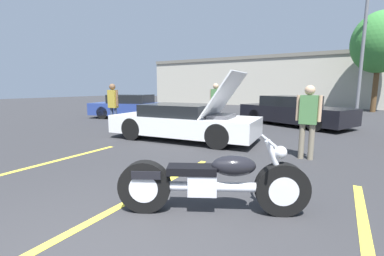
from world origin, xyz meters
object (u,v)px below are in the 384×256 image
(show_car_hood_open, at_px, (184,122))
(spectator_midground, at_px, (216,101))
(light_pole, at_px, (366,30))
(parked_car_mid_row, at_px, (293,111))
(spectator_by_show_car, at_px, (113,103))
(tree_background, at_px, (380,43))
(spectator_near_motorcycle, at_px, (308,116))
(motorcycle, at_px, (212,183))
(parked_car_left_row, at_px, (134,107))

(show_car_hood_open, relative_size, spectator_midground, 2.60)
(light_pole, relative_size, show_car_hood_open, 1.93)
(parked_car_mid_row, distance_m, spectator_by_show_car, 7.43)
(tree_background, bearing_deg, spectator_near_motorcycle, -99.67)
(motorcycle, distance_m, spectator_by_show_car, 7.38)
(show_car_hood_open, bearing_deg, parked_car_mid_row, 59.85)
(show_car_hood_open, height_order, spectator_midground, show_car_hood_open)
(show_car_hood_open, relative_size, parked_car_mid_row, 0.94)
(light_pole, xyz_separation_m, motorcycle, (-2.26, -15.26, -4.43))
(parked_car_left_row, bearing_deg, light_pole, 22.42)
(light_pole, bearing_deg, spectator_near_motorcycle, -97.28)
(show_car_hood_open, distance_m, spectator_midground, 3.10)
(tree_background, distance_m, show_car_hood_open, 15.74)
(light_pole, distance_m, parked_car_left_row, 13.72)
(spectator_by_show_car, xyz_separation_m, spectator_midground, (2.96, 2.80, 0.02))
(parked_car_left_row, distance_m, spectator_midground, 5.02)
(motorcycle, bearing_deg, spectator_by_show_car, 119.17)
(show_car_hood_open, bearing_deg, tree_background, 62.38)
(show_car_hood_open, distance_m, parked_car_mid_row, 5.52)
(light_pole, height_order, tree_background, light_pole)
(light_pole, xyz_separation_m, spectator_by_show_car, (-8.37, -11.17, -3.79))
(spectator_near_motorcycle, relative_size, spectator_by_show_car, 0.95)
(tree_background, bearing_deg, spectator_by_show_car, -124.08)
(spectator_near_motorcycle, bearing_deg, light_pole, 82.72)
(parked_car_mid_row, bearing_deg, light_pole, 92.39)
(tree_background, relative_size, show_car_hood_open, 1.39)
(motorcycle, bearing_deg, spectator_near_motorcycle, 50.57)
(spectator_near_motorcycle, bearing_deg, parked_car_mid_row, 101.78)
(parked_car_mid_row, relative_size, spectator_near_motorcycle, 2.97)
(tree_background, height_order, parked_car_left_row, tree_background)
(parked_car_mid_row, bearing_deg, spectator_by_show_car, -115.45)
(spectator_near_motorcycle, bearing_deg, spectator_midground, 137.66)
(parked_car_mid_row, xyz_separation_m, spectator_by_show_car, (-5.71, -4.73, 0.45))
(motorcycle, xyz_separation_m, spectator_midground, (-3.16, 6.89, 0.66))
(parked_car_left_row, bearing_deg, spectator_near_motorcycle, -39.21)
(motorcycle, bearing_deg, parked_car_left_row, 110.78)
(spectator_near_motorcycle, xyz_separation_m, spectator_midground, (-3.89, 3.54, 0.08))
(spectator_by_show_car, relative_size, spectator_midground, 0.98)
(show_car_hood_open, height_order, parked_car_left_row, show_car_hood_open)
(tree_background, height_order, show_car_hood_open, tree_background)
(spectator_near_motorcycle, bearing_deg, tree_background, 80.33)
(parked_car_mid_row, height_order, parked_car_left_row, parked_car_mid_row)
(tree_background, relative_size, spectator_midground, 3.60)
(parked_car_left_row, bearing_deg, spectator_midground, -20.32)
(light_pole, height_order, parked_car_left_row, light_pole)
(parked_car_mid_row, xyz_separation_m, spectator_near_motorcycle, (1.14, -5.48, 0.38))
(show_car_hood_open, xyz_separation_m, spectator_midground, (-0.35, 3.03, 0.50))
(parked_car_left_row, relative_size, spectator_midground, 2.70)
(spectator_near_motorcycle, bearing_deg, show_car_hood_open, 171.83)
(light_pole, bearing_deg, spectator_by_show_car, -126.85)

